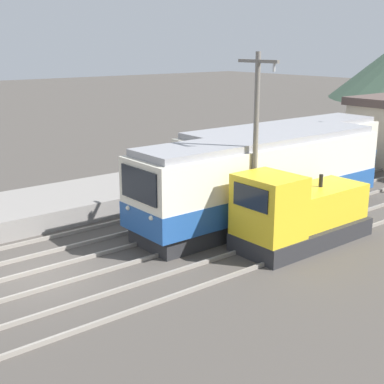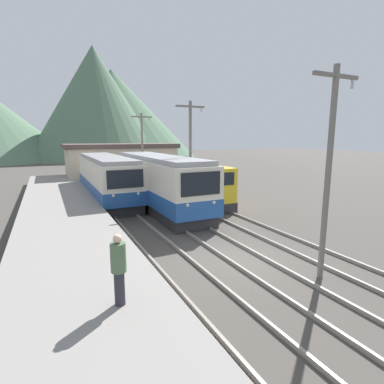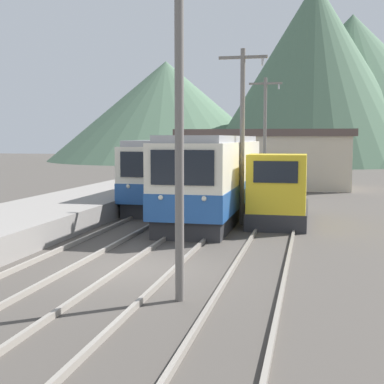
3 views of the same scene
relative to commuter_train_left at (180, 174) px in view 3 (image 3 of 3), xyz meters
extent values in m
plane|color=#47423D|center=(2.60, -14.75, -1.65)|extent=(200.00, 200.00, 0.00)
cube|color=gray|center=(-0.72, -14.75, -1.58)|extent=(0.10, 60.00, 0.14)
cube|color=gray|center=(0.72, -14.75, -1.58)|extent=(0.10, 60.00, 0.14)
cube|color=gray|center=(2.08, -14.75, -1.58)|extent=(0.10, 60.00, 0.14)
cube|color=gray|center=(3.52, -14.75, -1.58)|extent=(0.10, 60.00, 0.14)
cube|color=gray|center=(5.08, -14.75, -1.58)|extent=(0.10, 60.00, 0.14)
cube|color=gray|center=(6.52, -14.75, -1.58)|extent=(0.10, 60.00, 0.14)
cube|color=#28282B|center=(0.00, 0.01, -1.30)|extent=(2.58, 12.15, 0.70)
cube|color=silver|center=(0.00, 0.01, 0.33)|extent=(2.80, 12.66, 2.55)
cube|color=#235199|center=(0.00, 0.01, -0.49)|extent=(2.84, 12.70, 0.92)
cube|color=black|center=(0.00, -6.35, 0.84)|extent=(2.24, 0.06, 1.12)
sphere|color=silver|center=(-0.77, -6.36, -0.13)|extent=(0.18, 0.18, 0.18)
sphere|color=silver|center=(0.77, -6.36, -0.13)|extent=(0.18, 0.18, 0.18)
cube|color=#939399|center=(0.00, 0.01, 1.75)|extent=(2.46, 12.15, 0.28)
cube|color=#28282B|center=(2.80, -4.51, -1.30)|extent=(2.58, 12.23, 0.70)
cube|color=silver|center=(2.80, -4.51, 0.43)|extent=(2.80, 12.74, 2.76)
cube|color=#235199|center=(2.80, -4.51, -0.45)|extent=(2.84, 12.78, 0.99)
cube|color=black|center=(2.80, -10.91, 0.98)|extent=(2.24, 0.06, 1.21)
sphere|color=silver|center=(2.03, -10.92, -0.06)|extent=(0.18, 0.18, 0.18)
sphere|color=silver|center=(3.57, -10.92, -0.06)|extent=(0.18, 0.18, 0.18)
cube|color=#939399|center=(2.80, -4.51, 1.95)|extent=(2.46, 12.23, 0.28)
cube|color=#28282B|center=(5.80, -5.29, -1.30)|extent=(2.40, 5.85, 0.70)
cube|color=gold|center=(5.80, -7.28, 0.20)|extent=(2.28, 1.87, 2.30)
cube|color=black|center=(5.80, -8.24, 0.71)|extent=(1.68, 0.04, 0.83)
cube|color=gold|center=(5.80, -4.35, -0.25)|extent=(1.92, 3.88, 1.40)
cylinder|color=black|center=(5.80, -4.35, 0.70)|extent=(0.16, 0.16, 0.50)
cylinder|color=slate|center=(4.30, -17.31, 1.99)|extent=(0.20, 0.20, 7.27)
cylinder|color=slate|center=(4.30, -6.54, 1.99)|extent=(0.20, 0.20, 7.27)
cube|color=slate|center=(4.30, -6.54, 5.28)|extent=(2.00, 0.12, 0.12)
cylinder|color=#B2B2B7|center=(5.10, -6.54, 5.08)|extent=(0.10, 0.10, 0.30)
cylinder|color=slate|center=(4.30, 4.23, 1.99)|extent=(0.20, 0.20, 7.27)
cube|color=slate|center=(4.30, 4.23, 5.28)|extent=(2.00, 0.12, 0.12)
cylinder|color=#B2B2B7|center=(5.10, 4.23, 5.08)|extent=(0.10, 0.10, 0.30)
cube|color=beige|center=(3.77, 11.25, 0.24)|extent=(12.00, 6.00, 3.76)
cube|color=#51423D|center=(3.77, 11.25, 2.37)|extent=(12.60, 6.30, 0.50)
cone|color=#517056|center=(-16.34, 56.48, 6.38)|extent=(38.33, 38.33, 16.05)
cone|color=#517056|center=(12.79, 58.34, 9.58)|extent=(43.05, 43.05, 22.45)
cone|color=#517056|center=(7.16, 50.37, 11.15)|extent=(30.97, 30.97, 25.60)
camera|label=1|loc=(18.53, -21.02, 5.89)|focal=50.00mm
camera|label=2|loc=(-4.28, -24.34, 3.32)|focal=28.00mm
camera|label=3|loc=(7.14, -28.68, 2.00)|focal=50.00mm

